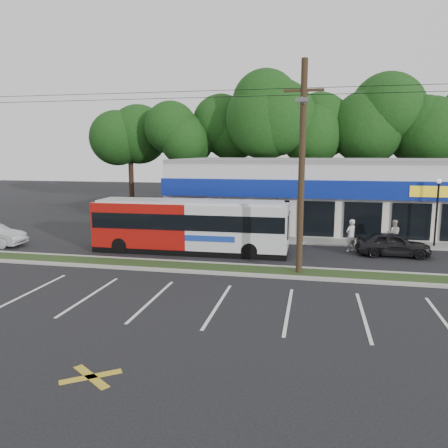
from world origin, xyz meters
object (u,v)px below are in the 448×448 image
utility_pole (298,161)px  lamp_post (437,205)px  metrobus (190,225)px  pedestrian_b (394,233)px  pedestrian_a (351,235)px  car_dark (393,244)px

utility_pole → lamp_post: (8.17, 7.87, -2.74)m
lamp_post → metrobus: bearing=-163.4°
utility_pole → pedestrian_b: bearing=52.8°
metrobus → pedestrian_b: 12.60m
lamp_post → pedestrian_a: bearing=-157.5°
utility_pole → car_dark: bearing=43.4°
pedestrian_b → car_dark: bearing=82.5°
pedestrian_b → pedestrian_a: bearing=35.5°
lamp_post → car_dark: size_ratio=1.05×
lamp_post → car_dark: bearing=-135.1°
utility_pole → car_dark: utility_pole is taller
utility_pole → car_dark: (5.24, 4.95, -4.73)m
metrobus → pedestrian_a: bearing=12.2°
lamp_post → pedestrian_b: bearing=-171.0°
pedestrian_a → pedestrian_b: (2.70, 1.75, -0.11)m
metrobus → pedestrian_b: metrobus is taller
lamp_post → pedestrian_b: (-2.48, -0.39, -1.81)m
lamp_post → car_dark: lamp_post is taller
metrobus → utility_pole: bearing=-30.6°
car_dark → lamp_post: bearing=-45.2°
car_dark → pedestrian_b: bearing=-10.2°
metrobus → pedestrian_a: size_ratio=5.96×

